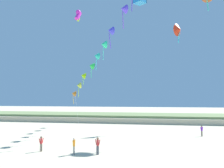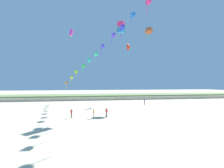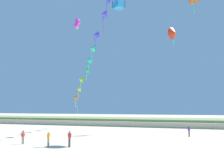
{
  "view_description": "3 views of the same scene",
  "coord_description": "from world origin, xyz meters",
  "px_view_note": "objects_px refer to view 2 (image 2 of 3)",
  "views": [
    {
      "loc": [
        3.27,
        -17.5,
        5.5
      ],
      "look_at": [
        -1.86,
        11.05,
        7.15
      ],
      "focal_mm": 38.0,
      "sensor_mm": 36.0,
      "label": 1
    },
    {
      "loc": [
        -5.31,
        -20.83,
        5.84
      ],
      "look_at": [
        0.07,
        13.31,
        5.8
      ],
      "focal_mm": 24.0,
      "sensor_mm": 36.0,
      "label": 2
    },
    {
      "loc": [
        9.7,
        -17.65,
        4.14
      ],
      "look_at": [
        0.11,
        12.54,
        7.28
      ],
      "focal_mm": 38.0,
      "sensor_mm": 36.0,
      "label": 3
    }
  ],
  "objects_px": {
    "person_near_left": "(144,102)",
    "large_kite_outer_drift": "(149,30)",
    "person_far_left": "(71,113)",
    "large_kite_high_solo": "(121,27)",
    "person_mid_center": "(107,112)",
    "large_kite_low_lead": "(71,33)",
    "person_near_right": "(94,113)",
    "large_kite_mid_trail": "(129,47)"
  },
  "relations": [
    {
      "from": "large_kite_low_lead",
      "to": "large_kite_high_solo",
      "type": "xyz_separation_m",
      "value": [
        11.71,
        -11.84,
        -2.2
      ]
    },
    {
      "from": "large_kite_outer_drift",
      "to": "person_near_left",
      "type": "bearing_deg",
      "value": 179.06
    },
    {
      "from": "person_near_left",
      "to": "large_kite_outer_drift",
      "type": "height_order",
      "value": "large_kite_outer_drift"
    },
    {
      "from": "large_kite_mid_trail",
      "to": "person_near_right",
      "type": "bearing_deg",
      "value": -119.5
    },
    {
      "from": "large_kite_mid_trail",
      "to": "large_kite_high_solo",
      "type": "bearing_deg",
      "value": -111.49
    },
    {
      "from": "person_near_left",
      "to": "person_far_left",
      "type": "relative_size",
      "value": 0.98
    },
    {
      "from": "person_mid_center",
      "to": "large_kite_low_lead",
      "type": "relative_size",
      "value": 0.73
    },
    {
      "from": "person_near_right",
      "to": "person_mid_center",
      "type": "relative_size",
      "value": 0.96
    },
    {
      "from": "person_near_right",
      "to": "person_near_left",
      "type": "bearing_deg",
      "value": 43.45
    },
    {
      "from": "person_far_left",
      "to": "person_near_left",
      "type": "bearing_deg",
      "value": 35.46
    },
    {
      "from": "person_far_left",
      "to": "large_kite_low_lead",
      "type": "relative_size",
      "value": 0.68
    },
    {
      "from": "person_near_left",
      "to": "person_mid_center",
      "type": "bearing_deg",
      "value": -132.65
    },
    {
      "from": "person_mid_center",
      "to": "person_far_left",
      "type": "xyz_separation_m",
      "value": [
        -5.98,
        0.22,
        -0.06
      ]
    },
    {
      "from": "person_near_right",
      "to": "person_far_left",
      "type": "bearing_deg",
      "value": 169.64
    },
    {
      "from": "large_kite_low_lead",
      "to": "large_kite_high_solo",
      "type": "bearing_deg",
      "value": -45.33
    },
    {
      "from": "person_far_left",
      "to": "large_kite_high_solo",
      "type": "bearing_deg",
      "value": 28.59
    },
    {
      "from": "person_mid_center",
      "to": "large_kite_outer_drift",
      "type": "height_order",
      "value": "large_kite_outer_drift"
    },
    {
      "from": "large_kite_high_solo",
      "to": "large_kite_outer_drift",
      "type": "bearing_deg",
      "value": 38.57
    },
    {
      "from": "person_near_left",
      "to": "large_kite_mid_trail",
      "type": "relative_size",
      "value": 0.42
    },
    {
      "from": "person_near_right",
      "to": "large_kite_mid_trail",
      "type": "relative_size",
      "value": 0.44
    },
    {
      "from": "person_mid_center",
      "to": "large_kite_mid_trail",
      "type": "bearing_deg",
      "value": 64.76
    },
    {
      "from": "person_near_right",
      "to": "person_far_left",
      "type": "height_order",
      "value": "person_near_right"
    },
    {
      "from": "person_far_left",
      "to": "large_kite_mid_trail",
      "type": "relative_size",
      "value": 0.43
    },
    {
      "from": "person_far_left",
      "to": "large_kite_outer_drift",
      "type": "height_order",
      "value": "large_kite_outer_drift"
    },
    {
      "from": "person_far_left",
      "to": "large_kite_outer_drift",
      "type": "xyz_separation_m",
      "value": [
        19.14,
        12.79,
        19.57
      ]
    },
    {
      "from": "person_far_left",
      "to": "large_kite_low_lead",
      "type": "height_order",
      "value": "large_kite_low_lead"
    },
    {
      "from": "large_kite_mid_trail",
      "to": "person_near_left",
      "type": "bearing_deg",
      "value": -74.75
    },
    {
      "from": "large_kite_low_lead",
      "to": "large_kite_outer_drift",
      "type": "height_order",
      "value": "large_kite_outer_drift"
    },
    {
      "from": "large_kite_outer_drift",
      "to": "large_kite_high_solo",
      "type": "bearing_deg",
      "value": -141.43
    },
    {
      "from": "person_near_right",
      "to": "large_kite_high_solo",
      "type": "height_order",
      "value": "large_kite_high_solo"
    },
    {
      "from": "person_near_left",
      "to": "large_kite_outer_drift",
      "type": "bearing_deg",
      "value": -0.94
    },
    {
      "from": "person_near_right",
      "to": "large_kite_high_solo",
      "type": "bearing_deg",
      "value": 44.86
    },
    {
      "from": "large_kite_mid_trail",
      "to": "large_kite_high_solo",
      "type": "xyz_separation_m",
      "value": [
        -6.05,
        -15.35,
        0.29
      ]
    },
    {
      "from": "person_mid_center",
      "to": "large_kite_outer_drift",
      "type": "relative_size",
      "value": 0.47
    },
    {
      "from": "person_near_right",
      "to": "person_far_left",
      "type": "distance_m",
      "value": 3.8
    },
    {
      "from": "person_mid_center",
      "to": "large_kite_outer_drift",
      "type": "bearing_deg",
      "value": 44.68
    },
    {
      "from": "person_far_left",
      "to": "large_kite_high_solo",
      "type": "height_order",
      "value": "large_kite_high_solo"
    },
    {
      "from": "person_far_left",
      "to": "person_mid_center",
      "type": "bearing_deg",
      "value": -2.14
    },
    {
      "from": "person_near_left",
      "to": "large_kite_low_lead",
      "type": "bearing_deg",
      "value": 167.62
    },
    {
      "from": "person_mid_center",
      "to": "large_kite_high_solo",
      "type": "relative_size",
      "value": 0.72
    },
    {
      "from": "large_kite_high_solo",
      "to": "person_far_left",
      "type": "bearing_deg",
      "value": -151.41
    },
    {
      "from": "large_kite_high_solo",
      "to": "person_mid_center",
      "type": "bearing_deg",
      "value": -124.44
    }
  ]
}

